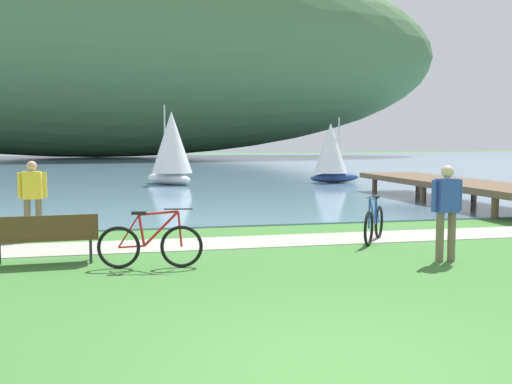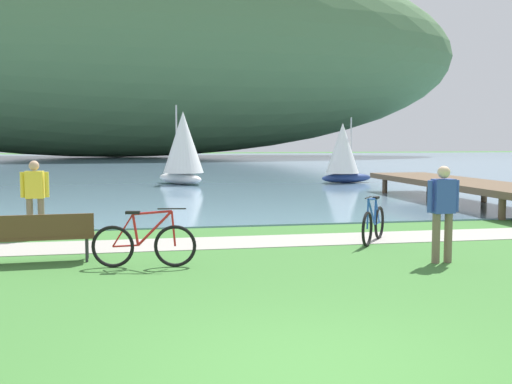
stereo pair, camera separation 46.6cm
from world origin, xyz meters
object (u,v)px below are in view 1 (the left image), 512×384
Objects in this scene: bicycle_beside_path at (374,223)px; person_at_shoreline at (33,195)px; sailboat_nearest_to_shore at (171,147)px; bicycle_leaning_near_bench at (150,245)px; person_on_the_grass at (447,207)px; sailboat_mid_bay at (331,152)px; park_bench_near_camera at (44,235)px.

bicycle_beside_path is 7.38m from person_at_shoreline.
sailboat_nearest_to_shore is at bearing 99.48° from bicycle_beside_path.
bicycle_leaning_near_bench is 1.19× the size of bicycle_beside_path.
bicycle_beside_path is at bearing 100.53° from person_on_the_grass.
sailboat_mid_bay reaches higher than person_at_shoreline.
sailboat_mid_bay is (7.85, -0.43, -0.26)m from sailboat_nearest_to_shore.
park_bench_near_camera is 6.59m from bicycle_beside_path.
person_at_shoreline is (-7.09, 1.98, 0.58)m from bicycle_beside_path.
sailboat_mid_bay is (4.61, 18.71, 0.59)m from person_on_the_grass.
park_bench_near_camera is at bearing 169.64° from person_on_the_grass.
sailboat_nearest_to_shore is (1.92, 18.55, 1.43)m from bicycle_leaning_near_bench.
bicycle_leaning_near_bench is 0.46× the size of sailboat_nearest_to_shore.
person_on_the_grass is (6.93, -1.27, 0.46)m from park_bench_near_camera.
person_at_shoreline is at bearing 101.05° from park_bench_near_camera.
sailboat_mid_bay reaches higher than person_on_the_grass.
person_on_the_grass is (5.15, -0.58, 0.58)m from bicycle_leaning_near_bench.
person_on_the_grass is at bearing -6.47° from bicycle_leaning_near_bench.
person_on_the_grass is at bearing -103.84° from sailboat_mid_bay.
sailboat_nearest_to_shore is at bearing 74.14° from person_at_shoreline.
bicycle_leaning_near_bench is (1.77, -0.68, -0.12)m from park_bench_near_camera.
sailboat_nearest_to_shore is at bearing 176.90° from sailboat_mid_bay.
person_on_the_grass is at bearing -79.47° from bicycle_beside_path.
bicycle_beside_path is 0.86× the size of person_on_the_grass.
bicycle_beside_path is 0.86× the size of person_at_shoreline.
sailboat_mid_bay reaches higher than park_bench_near_camera.
person_at_shoreline is at bearing 164.37° from bicycle_beside_path.
park_bench_near_camera is at bearing -172.02° from bicycle_beside_path.
sailboat_mid_bay reaches higher than bicycle_beside_path.
bicycle_beside_path is at bearing -15.63° from person_at_shoreline.
bicycle_beside_path is 17.32m from sailboat_mid_bay.
person_at_shoreline is 1.00× the size of person_on_the_grass.
person_on_the_grass is 0.45× the size of sailboat_nearest_to_shore.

